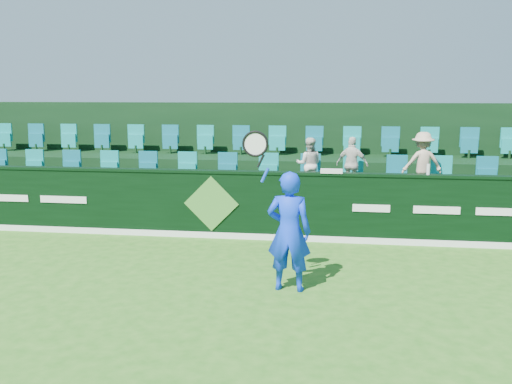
% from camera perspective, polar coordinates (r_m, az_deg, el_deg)
% --- Properties ---
extents(ground, '(60.00, 60.00, 0.00)m').
position_cam_1_polar(ground, '(7.86, -10.78, -11.64)').
color(ground, '#276A19').
rests_on(ground, ground).
extents(sponsor_hoarding, '(16.00, 0.25, 1.35)m').
position_cam_1_polar(sponsor_hoarding, '(11.38, -4.36, -1.19)').
color(sponsor_hoarding, black).
rests_on(sponsor_hoarding, ground).
extents(stand_tier_front, '(16.00, 2.00, 0.80)m').
position_cam_1_polar(stand_tier_front, '(12.49, -3.26, -1.46)').
color(stand_tier_front, black).
rests_on(stand_tier_front, ground).
extents(stand_tier_back, '(16.00, 1.80, 1.30)m').
position_cam_1_polar(stand_tier_back, '(14.28, -1.75, 1.01)').
color(stand_tier_back, black).
rests_on(stand_tier_back, ground).
extents(stand_rear, '(16.00, 4.10, 2.60)m').
position_cam_1_polar(stand_rear, '(14.64, -1.46, 3.47)').
color(stand_rear, black).
rests_on(stand_rear, ground).
extents(seat_row_front, '(13.50, 0.50, 0.60)m').
position_cam_1_polar(seat_row_front, '(12.76, -2.93, 1.97)').
color(seat_row_front, '#118D8A').
rests_on(seat_row_front, stand_tier_front).
extents(seat_row_back, '(13.50, 0.50, 0.60)m').
position_cam_1_polar(seat_row_back, '(14.46, -1.57, 4.92)').
color(seat_row_back, '#118D8A').
rests_on(seat_row_back, stand_tier_back).
extents(tennis_player, '(1.06, 0.46, 2.40)m').
position_cam_1_polar(tennis_player, '(8.28, 3.27, -3.85)').
color(tennis_player, '#0E38F2').
rests_on(tennis_player, ground).
extents(spectator_left, '(0.56, 0.44, 1.13)m').
position_cam_1_polar(spectator_left, '(12.12, 5.32, 2.78)').
color(spectator_left, beige).
rests_on(spectator_left, stand_tier_front).
extents(spectator_middle, '(0.73, 0.47, 1.16)m').
position_cam_1_polar(spectator_middle, '(12.11, 9.59, 2.75)').
color(spectator_middle, silver).
rests_on(spectator_middle, stand_tier_front).
extents(spectator_right, '(0.89, 0.60, 1.27)m').
position_cam_1_polar(spectator_right, '(12.22, 16.29, 2.82)').
color(spectator_right, tan).
rests_on(spectator_right, stand_tier_front).
extents(towel, '(0.42, 0.27, 0.06)m').
position_cam_1_polar(towel, '(10.99, 7.56, 2.09)').
color(towel, silver).
rests_on(towel, sponsor_hoarding).
extents(drinks_bottle, '(0.06, 0.06, 0.20)m').
position_cam_1_polar(drinks_bottle, '(11.11, 16.84, 2.19)').
color(drinks_bottle, silver).
rests_on(drinks_bottle, sponsor_hoarding).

